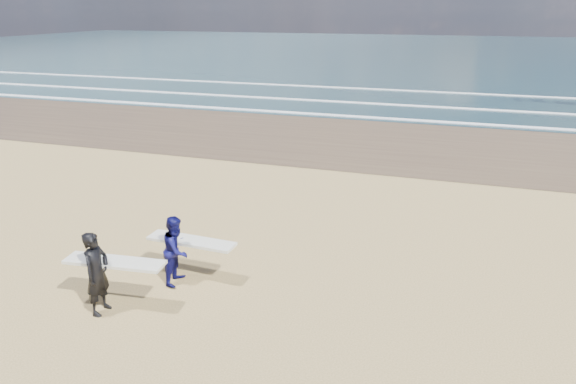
% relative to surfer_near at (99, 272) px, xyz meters
% --- Properties ---
extents(ocean, '(220.00, 100.00, 0.02)m').
position_rel_surfer_near_xyz_m(ocean, '(20.73, 71.37, -0.94)').
color(ocean, '#1A323A').
rests_on(ocean, ground).
extents(surfer_near, '(2.24, 1.07, 1.86)m').
position_rel_surfer_near_xyz_m(surfer_near, '(0.00, 0.00, 0.00)').
color(surfer_near, black).
rests_on(surfer_near, ground).
extents(surfer_far, '(2.22, 1.08, 1.68)m').
position_rel_surfer_near_xyz_m(surfer_far, '(0.93, 1.66, -0.10)').
color(surfer_far, '#0E0E4F').
rests_on(surfer_far, ground).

